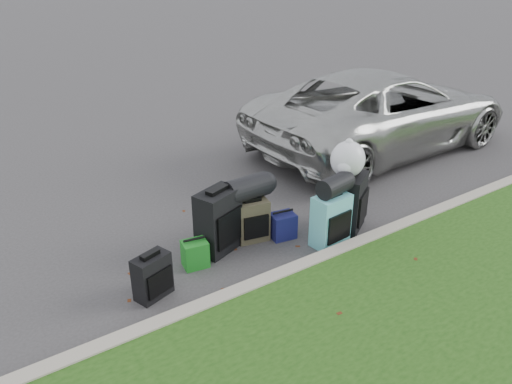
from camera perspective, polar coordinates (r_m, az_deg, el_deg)
ground at (r=6.77m, az=1.66°, el=-4.61°), size 120.00×120.00×0.00m
curb at (r=6.07m, az=7.23°, el=-7.88°), size 120.00×0.18×0.15m
suv at (r=9.80m, az=14.22°, el=9.05°), size 5.46×2.63×1.50m
suitcase_small_black at (r=5.57m, az=-11.76°, el=-9.42°), size 0.45×0.34×0.51m
suitcase_large_black_left at (r=6.21m, az=-4.33°, el=-3.33°), size 0.64×0.51×0.81m
suitcase_olive at (r=6.47m, az=-0.42°, el=-3.26°), size 0.45×0.33×0.56m
suitcase_teal at (r=6.41m, az=8.53°, el=-3.22°), size 0.50×0.33×0.69m
suitcase_large_black_right at (r=6.80m, az=10.78°, el=-1.18°), size 0.61×0.54×0.78m
tote_green at (r=6.03m, az=-6.97°, el=-7.04°), size 0.33×0.28×0.33m
tote_navy at (r=6.58m, az=3.06°, el=-3.86°), size 0.35×0.30×0.34m
duffel_left at (r=6.32m, az=-0.96°, el=0.45°), size 0.59×0.33×0.31m
duffel_right at (r=6.23m, az=9.00°, el=0.74°), size 0.50×0.34×0.26m
trash_bag at (r=6.54m, az=10.45°, el=3.70°), size 0.46×0.46×0.46m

